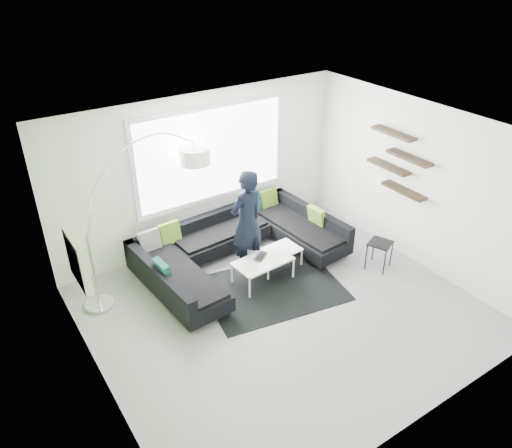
{
  "coord_description": "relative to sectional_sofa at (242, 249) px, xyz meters",
  "views": [
    {
      "loc": [
        -3.65,
        -4.75,
        4.99
      ],
      "look_at": [
        0.1,
        0.9,
        1.07
      ],
      "focal_mm": 35.0,
      "sensor_mm": 36.0,
      "label": 1
    }
  ],
  "objects": [
    {
      "name": "sectional_sofa",
      "position": [
        0.0,
        0.0,
        0.0
      ],
      "size": [
        3.51,
        2.32,
        0.73
      ],
      "rotation": [
        0.0,
        0.0,
        0.07
      ],
      "color": "black",
      "rests_on": "ground"
    },
    {
      "name": "person",
      "position": [
        0.04,
        -0.09,
        0.59
      ],
      "size": [
        0.82,
        0.68,
        1.81
      ],
      "primitive_type": "imported",
      "rotation": [
        0.0,
        0.0,
        3.33
      ],
      "color": "black",
      "rests_on": "ground"
    },
    {
      "name": "ground",
      "position": [
        -0.13,
        -1.39,
        -0.32
      ],
      "size": [
        5.5,
        5.5,
        0.0
      ],
      "primitive_type": "plane",
      "color": "gray",
      "rests_on": "ground"
    },
    {
      "name": "rug",
      "position": [
        0.05,
        -0.86,
        -0.31
      ],
      "size": [
        2.42,
        1.94,
        0.01
      ],
      "primitive_type": "cube",
      "rotation": [
        0.0,
        0.0,
        -0.17
      ],
      "color": "black",
      "rests_on": "ground"
    },
    {
      "name": "laptop",
      "position": [
        0.09,
        -0.51,
        0.09
      ],
      "size": [
        0.5,
        0.49,
        0.02
      ],
      "primitive_type": "imported",
      "rotation": [
        0.0,
        0.0,
        0.59
      ],
      "color": "black",
      "rests_on": "coffee_table"
    },
    {
      "name": "coffee_table",
      "position": [
        0.26,
        -0.49,
        -0.12
      ],
      "size": [
        1.27,
        0.78,
        0.4
      ],
      "primitive_type": "cube",
      "rotation": [
        0.0,
        0.0,
        0.06
      ],
      "color": "silver",
      "rests_on": "ground"
    },
    {
      "name": "side_table",
      "position": [
        1.92,
        -1.36,
        -0.07
      ],
      "size": [
        0.48,
        0.48,
        0.5
      ],
      "primitive_type": "cube",
      "rotation": [
        0.0,
        0.0,
        0.4
      ],
      "color": "black",
      "rests_on": "ground"
    },
    {
      "name": "arc_lamp",
      "position": [
        -2.45,
        0.29,
        0.92
      ],
      "size": [
        2.4,
        1.07,
        2.48
      ],
      "primitive_type": null,
      "rotation": [
        0.0,
        0.0,
        0.12
      ],
      "color": "silver",
      "rests_on": "ground"
    },
    {
      "name": "room_shell",
      "position": [
        -0.09,
        -1.18,
        1.49
      ],
      "size": [
        5.54,
        5.04,
        2.82
      ],
      "color": "white",
      "rests_on": "ground"
    }
  ]
}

